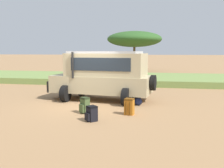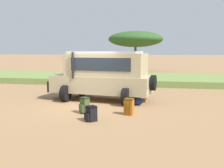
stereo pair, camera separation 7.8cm
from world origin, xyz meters
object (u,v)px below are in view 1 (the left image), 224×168
backpack_near_rear_wheel (92,114)px  backpack_cluster_center (129,107)px  acacia_tree_left_mid (134,39)px  safari_vehicle (104,74)px  backpack_beside_front_wheel (85,106)px  duffel_bag_low_black_case (138,100)px

backpack_near_rear_wheel → backpack_cluster_center: bearing=45.0°
backpack_cluster_center → acacia_tree_left_mid: size_ratio=0.10×
safari_vehicle → backpack_beside_front_wheel: size_ratio=8.56×
backpack_beside_front_wheel → backpack_near_rear_wheel: (0.58, -1.09, -0.05)m
duffel_bag_low_black_case → acacia_tree_left_mid: (-2.19, 19.27, 3.66)m
backpack_beside_front_wheel → backpack_cluster_center: backpack_cluster_center is taller
safari_vehicle → backpack_beside_front_wheel: 3.04m
backpack_near_rear_wheel → duffel_bag_low_black_case: (1.31, 3.32, -0.09)m
backpack_cluster_center → duffel_bag_low_black_case: bearing=86.7°
acacia_tree_left_mid → backpack_beside_front_wheel: bearing=-89.2°
safari_vehicle → backpack_near_rear_wheel: bearing=-83.5°
backpack_beside_front_wheel → acacia_tree_left_mid: (-0.30, 21.50, 3.53)m
acacia_tree_left_mid → backpack_near_rear_wheel: bearing=-87.8°
backpack_cluster_center → backpack_near_rear_wheel: backpack_cluster_center is taller
backpack_near_rear_wheel → acacia_tree_left_mid: (-0.88, 22.60, 3.57)m
backpack_cluster_center → acacia_tree_left_mid: acacia_tree_left_mid is taller
backpack_cluster_center → acacia_tree_left_mid: bearing=95.5°
safari_vehicle → acacia_tree_left_mid: acacia_tree_left_mid is taller
backpack_near_rear_wheel → duffel_bag_low_black_case: bearing=68.5°
duffel_bag_low_black_case → acacia_tree_left_mid: bearing=96.5°
backpack_beside_front_wheel → backpack_cluster_center: size_ratio=0.99×
safari_vehicle → acacia_tree_left_mid: (-0.43, 18.63, 2.54)m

